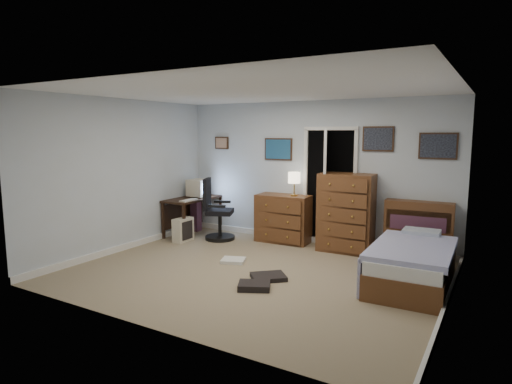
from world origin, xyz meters
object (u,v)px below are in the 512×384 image
(computer_desk, at_px, (190,206))
(bed, at_px, (412,263))
(office_chair, at_px, (216,216))
(low_dresser, at_px, (284,218))
(tall_dresser, at_px, (346,213))

(computer_desk, height_order, bed, computer_desk)
(computer_desk, distance_m, bed, 4.35)
(office_chair, distance_m, low_dresser, 1.24)
(low_dresser, xyz_separation_m, bed, (2.41, -1.13, -0.15))
(bed, bearing_deg, computer_desk, 168.17)
(computer_desk, xyz_separation_m, office_chair, (0.71, -0.12, -0.11))
(computer_desk, bearing_deg, low_dresser, 10.54)
(low_dresser, relative_size, bed, 0.53)
(office_chair, xyz_separation_m, low_dresser, (1.14, 0.47, -0.01))
(low_dresser, bearing_deg, tall_dresser, -4.61)
(computer_desk, height_order, low_dresser, low_dresser)
(low_dresser, distance_m, tall_dresser, 1.18)
(bed, bearing_deg, low_dresser, 153.42)
(computer_desk, relative_size, tall_dresser, 0.96)
(computer_desk, relative_size, low_dresser, 1.29)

